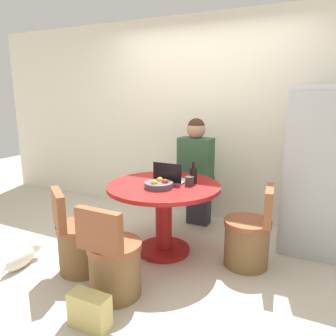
% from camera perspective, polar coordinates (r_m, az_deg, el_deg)
% --- Properties ---
extents(ground_plane, '(12.00, 12.00, 0.00)m').
position_cam_1_polar(ground_plane, '(3.40, -3.05, -15.84)').
color(ground_plane, beige).
extents(wall_back, '(7.00, 0.06, 2.60)m').
position_cam_1_polar(wall_back, '(4.33, 6.35, 8.36)').
color(wall_back, silver).
rests_on(wall_back, ground_plane).
extents(refrigerator, '(0.67, 0.73, 1.71)m').
position_cam_1_polar(refrigerator, '(3.73, 25.03, -0.37)').
color(refrigerator, silver).
rests_on(refrigerator, ground_plane).
extents(dining_table, '(1.15, 1.15, 0.74)m').
position_cam_1_polar(dining_table, '(3.37, -0.76, -6.34)').
color(dining_table, maroon).
rests_on(dining_table, ground_plane).
extents(chair_near_camera, '(0.45, 0.45, 0.80)m').
position_cam_1_polar(chair_near_camera, '(2.81, -9.46, -16.29)').
color(chair_near_camera, brown).
rests_on(chair_near_camera, ground_plane).
extents(chair_right_side, '(0.46, 0.45, 0.80)m').
position_cam_1_polar(chair_right_side, '(3.30, 13.87, -11.88)').
color(chair_right_side, brown).
rests_on(chair_right_side, ground_plane).
extents(chair_near_left_corner, '(0.51, 0.52, 0.80)m').
position_cam_1_polar(chair_near_left_corner, '(3.23, -15.16, -12.54)').
color(chair_near_left_corner, brown).
rests_on(chair_near_left_corner, ground_plane).
extents(person_seated, '(0.40, 0.37, 1.35)m').
position_cam_1_polar(person_seated, '(3.99, 5.02, 0.09)').
color(person_seated, '#2D2D38').
rests_on(person_seated, ground_plane).
extents(laptop, '(0.31, 0.22, 0.21)m').
position_cam_1_polar(laptop, '(3.39, 0.38, -1.70)').
color(laptop, '#B7B7BC').
rests_on(laptop, dining_table).
extents(fruit_bowl, '(0.28, 0.28, 0.09)m').
position_cam_1_polar(fruit_bowl, '(3.19, -1.59, -2.89)').
color(fruit_bowl, '#4C4C56').
rests_on(fruit_bowl, dining_table).
extents(coffee_cup, '(0.09, 0.09, 0.09)m').
position_cam_1_polar(coffee_cup, '(3.27, 3.76, -2.29)').
color(coffee_cup, '#383333').
rests_on(coffee_cup, dining_table).
extents(bottle, '(0.08, 0.08, 0.22)m').
position_cam_1_polar(bottle, '(3.36, 4.42, -1.16)').
color(bottle, black).
rests_on(bottle, dining_table).
extents(cat, '(0.16, 0.50, 0.18)m').
position_cam_1_polar(cat, '(3.55, -24.03, -13.98)').
color(cat, white).
rests_on(cat, ground_plane).
extents(handbag, '(0.30, 0.14, 0.26)m').
position_cam_1_polar(handbag, '(2.59, -13.48, -23.05)').
color(handbag, tan).
rests_on(handbag, ground_plane).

